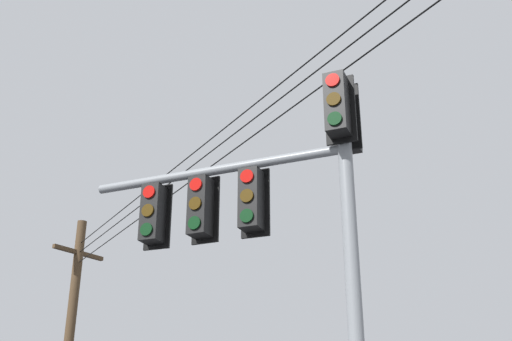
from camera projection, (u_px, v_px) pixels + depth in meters
The scene contains 2 objects.
signal_mast_assembly at pixel (279, 217), 8.75m from camera, with size 0.97×4.32×6.92m.
overhead_wire_span at pixel (398, 9), 8.34m from camera, with size 17.41×21.32×1.00m.
Camera 1 is at (-7.37, -1.90, 2.20)m, focal length 43.86 mm.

